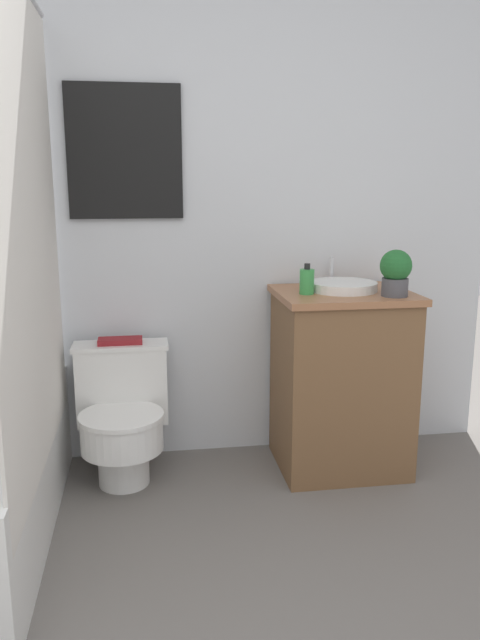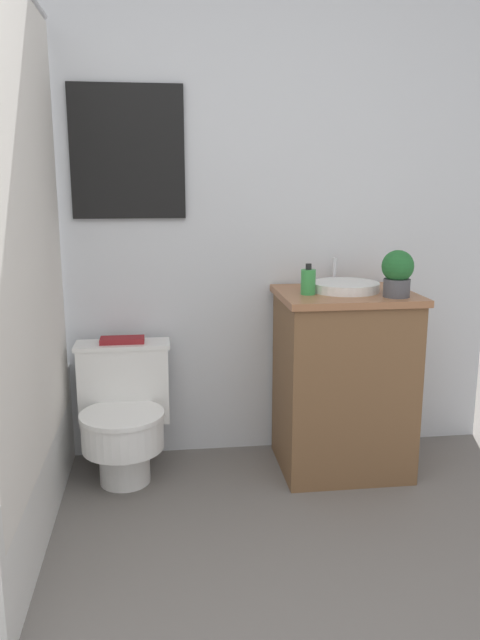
{
  "view_description": "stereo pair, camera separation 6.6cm",
  "coord_description": "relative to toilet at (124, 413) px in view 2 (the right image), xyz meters",
  "views": [
    {
      "loc": [
        -0.09,
        -0.68,
        1.31
      ],
      "look_at": [
        0.29,
        1.77,
        0.76
      ],
      "focal_mm": 35.0,
      "sensor_mm": 36.0,
      "label": 1
    },
    {
      "loc": [
        -0.02,
        -0.69,
        1.31
      ],
      "look_at": [
        0.29,
        1.77,
        0.76
      ],
      "focal_mm": 35.0,
      "sensor_mm": 36.0,
      "label": 2
    }
  ],
  "objects": [
    {
      "name": "wall_back",
      "position": [
        0.2,
        0.27,
        0.95
      ],
      "size": [
        3.18,
        0.07,
        2.5
      ],
      "color": "silver",
      "rests_on": "ground_plane"
    },
    {
      "name": "toilet",
      "position": [
        0.0,
        0.0,
        0.0
      ],
      "size": [
        0.43,
        0.48,
        0.59
      ],
      "color": "white",
      "rests_on": "ground_plane"
    },
    {
      "name": "vanity",
      "position": [
        0.99,
        -0.03,
        0.12
      ],
      "size": [
        0.6,
        0.51,
        0.83
      ],
      "color": "brown",
      "rests_on": "ground_plane"
    },
    {
      "name": "sink",
      "position": [
        0.99,
        -0.0,
        0.55
      ],
      "size": [
        0.31,
        0.34,
        0.13
      ],
      "color": "white",
      "rests_on": "vanity"
    },
    {
      "name": "soap_bottle",
      "position": [
        0.81,
        -0.07,
        0.59
      ],
      "size": [
        0.06,
        0.06,
        0.13
      ],
      "color": "green",
      "rests_on": "vanity"
    },
    {
      "name": "potted_plant",
      "position": [
        1.17,
        -0.17,
        0.64
      ],
      "size": [
        0.14,
        0.14,
        0.2
      ],
      "color": "#4C4C51",
      "rests_on": "vanity"
    },
    {
      "name": "book_on_tank",
      "position": [
        0.0,
        0.11,
        0.31
      ],
      "size": [
        0.2,
        0.09,
        0.02
      ],
      "color": "maroon",
      "rests_on": "toilet"
    }
  ]
}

